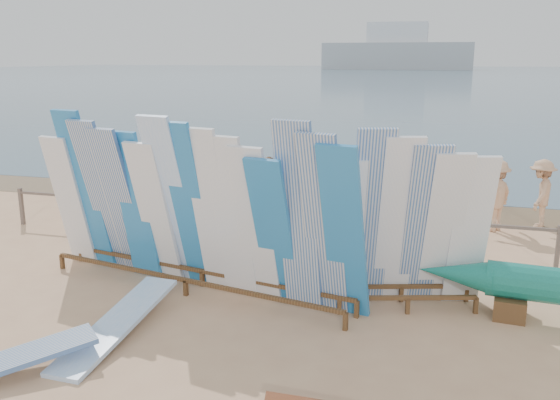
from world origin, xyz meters
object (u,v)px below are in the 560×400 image
(side_surfboard_rack, at_px, (407,229))
(flat_board_a, at_px, (118,335))
(vendor_table, at_px, (428,271))
(stroller, at_px, (324,218))
(beachgoer_5, at_px, (368,191))
(main_surfboard_rack, at_px, (192,213))
(beach_chair_left, at_px, (323,225))
(beachgoer_extra_0, at_px, (541,194))
(beachgoer_extra_1, at_px, (74,169))
(beachgoer_1, at_px, (165,174))
(beachgoer_4, at_px, (270,189))
(beachgoer_9, at_px, (495,196))
(beach_chair_right, at_px, (339,226))
(beachgoer_0, at_px, (143,177))
(beachgoer_6, at_px, (369,206))
(beachgoer_2, at_px, (184,179))

(side_surfboard_rack, distance_m, flat_board_a, 4.70)
(vendor_table, bearing_deg, stroller, 118.05)
(beachgoer_5, bearing_deg, main_surfboard_rack, -22.80)
(beach_chair_left, height_order, beachgoer_extra_0, beachgoer_extra_0)
(beach_chair_left, distance_m, beachgoer_extra_1, 8.10)
(flat_board_a, bearing_deg, beachgoer_1, 113.47)
(main_surfboard_rack, height_order, beachgoer_extra_0, main_surfboard_rack)
(flat_board_a, relative_size, beachgoer_4, 1.68)
(stroller, relative_size, beachgoer_9, 0.65)
(beachgoer_9, distance_m, beachgoer_1, 8.64)
(beachgoer_9, height_order, beachgoer_5, beachgoer_9)
(main_surfboard_rack, bearing_deg, beach_chair_right, 75.96)
(side_surfboard_rack, relative_size, beachgoer_extra_1, 1.89)
(beachgoer_0, relative_size, beachgoer_extra_1, 1.16)
(beachgoer_6, height_order, beachgoer_1, beachgoer_1)
(side_surfboard_rack, xyz_separation_m, beach_chair_left, (-2.07, 3.56, -1.07))
(flat_board_a, xyz_separation_m, beachgoer_5, (2.72, 7.20, 0.77))
(beach_chair_right, height_order, beachgoer_5, beachgoer_5)
(beachgoer_1, distance_m, beachgoer_extra_0, 9.70)
(beach_chair_right, height_order, beachgoer_2, beachgoer_2)
(beachgoer_0, bearing_deg, vendor_table, 108.96)
(flat_board_a, bearing_deg, beach_chair_left, 73.66)
(main_surfboard_rack, xyz_separation_m, beach_chair_left, (1.51, 3.82, -1.14))
(beachgoer_4, bearing_deg, beach_chair_left, 56.05)
(beachgoer_2, bearing_deg, main_surfboard_rack, 124.82)
(vendor_table, height_order, beachgoer_2, beachgoer_2)
(beachgoer_4, distance_m, beachgoer_2, 2.33)
(beach_chair_right, xyz_separation_m, beachgoer_extra_1, (-8.19, 1.91, 0.54))
(beachgoer_9, relative_size, beachgoer_extra_0, 1.02)
(beachgoer_6, relative_size, beachgoer_2, 0.89)
(beachgoer_2, bearing_deg, stroller, 173.21)
(beachgoer_9, xyz_separation_m, beachgoer_1, (-8.64, 0.40, -0.02))
(main_surfboard_rack, height_order, beachgoer_2, main_surfboard_rack)
(beach_chair_right, bearing_deg, beachgoer_1, 162.29)
(main_surfboard_rack, xyz_separation_m, beachgoer_1, (-3.36, 5.70, -0.58))
(beachgoer_0, bearing_deg, beachgoer_4, 136.73)
(beach_chair_left, bearing_deg, vendor_table, -40.67)
(main_surfboard_rack, xyz_separation_m, beachgoer_9, (5.28, 5.31, -0.56))
(beachgoer_0, bearing_deg, beach_chair_right, 127.22)
(main_surfboard_rack, relative_size, beachgoer_5, 4.06)
(side_surfboard_rack, xyz_separation_m, beachgoer_9, (1.70, 5.05, -0.49))
(beachgoer_0, height_order, beachgoer_5, beachgoer_0)
(beach_chair_right, bearing_deg, stroller, -149.47)
(flat_board_a, bearing_deg, beachgoer_extra_1, 129.76)
(beachgoer_extra_1, height_order, beachgoer_2, beachgoer_2)
(beach_chair_right, distance_m, beachgoer_1, 5.55)
(beachgoer_1, height_order, beachgoer_2, beachgoer_2)
(beachgoer_4, bearing_deg, beachgoer_5, 100.52)
(beachgoer_extra_1, bearing_deg, beachgoer_9, -137.71)
(vendor_table, bearing_deg, beachgoer_2, 136.05)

